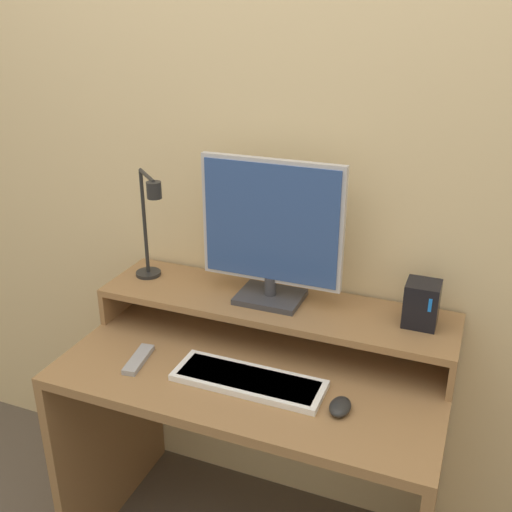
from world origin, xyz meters
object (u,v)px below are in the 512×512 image
(router_dock, at_px, (422,304))
(keyboard, at_px, (249,380))
(mouse, at_px, (340,407))
(desk_lamp, at_px, (150,225))
(remote_control, at_px, (138,359))
(monitor, at_px, (271,231))

(router_dock, distance_m, keyboard, 0.53)
(router_dock, xyz_separation_m, mouse, (-0.15, -0.31, -0.18))
(desk_lamp, bearing_deg, keyboard, -28.76)
(router_dock, bearing_deg, remote_control, -157.91)
(desk_lamp, xyz_separation_m, mouse, (0.70, -0.26, -0.31))
(desk_lamp, relative_size, remote_control, 2.40)
(remote_control, bearing_deg, mouse, -0.27)
(keyboard, distance_m, remote_control, 0.34)
(desk_lamp, relative_size, keyboard, 0.87)
(router_dock, xyz_separation_m, remote_control, (-0.75, -0.31, -0.18))
(remote_control, bearing_deg, monitor, 43.70)
(monitor, bearing_deg, router_dock, 2.00)
(monitor, xyz_separation_m, mouse, (0.30, -0.29, -0.34))
(router_dock, height_order, mouse, router_dock)
(monitor, distance_m, mouse, 0.54)
(monitor, height_order, keyboard, monitor)
(mouse, bearing_deg, remote_control, 179.73)
(monitor, distance_m, remote_control, 0.54)
(router_dock, height_order, keyboard, router_dock)
(router_dock, bearing_deg, keyboard, -145.39)
(desk_lamp, height_order, keyboard, desk_lamp)
(remote_control, bearing_deg, router_dock, 22.09)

